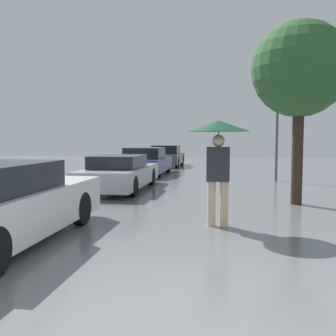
{
  "coord_description": "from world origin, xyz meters",
  "views": [
    {
      "loc": [
        0.18,
        -2.91,
        1.65
      ],
      "look_at": [
        -0.87,
        4.1,
        1.09
      ],
      "focal_mm": 40.0,
      "sensor_mm": 36.0,
      "label": 1
    }
  ],
  "objects_px": {
    "parked_car_third": "(146,162)",
    "parked_car_farthest": "(167,156)",
    "parked_car_nearest": "(0,206)",
    "street_lamp": "(277,112)",
    "parked_car_second": "(120,173)",
    "tree": "(300,70)",
    "pedestrian": "(218,142)"
  },
  "relations": [
    {
      "from": "parked_car_second",
      "to": "parked_car_third",
      "type": "relative_size",
      "value": 1.04
    },
    {
      "from": "parked_car_third",
      "to": "street_lamp",
      "type": "distance_m",
      "value": 6.22
    },
    {
      "from": "parked_car_farthest",
      "to": "tree",
      "type": "height_order",
      "value": "tree"
    },
    {
      "from": "parked_car_nearest",
      "to": "street_lamp",
      "type": "bearing_deg",
      "value": 60.49
    },
    {
      "from": "pedestrian",
      "to": "tree",
      "type": "relative_size",
      "value": 0.44
    },
    {
      "from": "parked_car_nearest",
      "to": "parked_car_third",
      "type": "height_order",
      "value": "parked_car_nearest"
    },
    {
      "from": "parked_car_nearest",
      "to": "parked_car_second",
      "type": "height_order",
      "value": "parked_car_nearest"
    },
    {
      "from": "parked_car_second",
      "to": "tree",
      "type": "distance_m",
      "value": 6.13
    },
    {
      "from": "pedestrian",
      "to": "parked_car_farthest",
      "type": "xyz_separation_m",
      "value": [
        -3.25,
        14.84,
        -1.01
      ]
    },
    {
      "from": "parked_car_nearest",
      "to": "parked_car_third",
      "type": "xyz_separation_m",
      "value": [
        -0.11,
        11.45,
        -0.03
      ]
    },
    {
      "from": "parked_car_farthest",
      "to": "parked_car_third",
      "type": "bearing_deg",
      "value": -92.14
    },
    {
      "from": "parked_car_second",
      "to": "pedestrian",
      "type": "bearing_deg",
      "value": -55.08
    },
    {
      "from": "parked_car_second",
      "to": "parked_car_nearest",
      "type": "bearing_deg",
      "value": -91.22
    },
    {
      "from": "street_lamp",
      "to": "parked_car_third",
      "type": "bearing_deg",
      "value": 161.9
    },
    {
      "from": "parked_car_nearest",
      "to": "parked_car_second",
      "type": "relative_size",
      "value": 1.03
    },
    {
      "from": "pedestrian",
      "to": "street_lamp",
      "type": "xyz_separation_m",
      "value": [
        2.12,
        7.92,
        1.09
      ]
    },
    {
      "from": "parked_car_second",
      "to": "tree",
      "type": "relative_size",
      "value": 0.98
    },
    {
      "from": "pedestrian",
      "to": "parked_car_farthest",
      "type": "relative_size",
      "value": 0.52
    },
    {
      "from": "parked_car_nearest",
      "to": "street_lamp",
      "type": "distance_m",
      "value": 11.26
    },
    {
      "from": "parked_car_third",
      "to": "parked_car_nearest",
      "type": "bearing_deg",
      "value": -89.45
    },
    {
      "from": "pedestrian",
      "to": "parked_car_third",
      "type": "distance_m",
      "value": 10.38
    },
    {
      "from": "parked_car_nearest",
      "to": "tree",
      "type": "xyz_separation_m",
      "value": [
        5.25,
        4.39,
        2.71
      ]
    },
    {
      "from": "street_lamp",
      "to": "tree",
      "type": "bearing_deg",
      "value": -92.2
    },
    {
      "from": "parked_car_third",
      "to": "street_lamp",
      "type": "xyz_separation_m",
      "value": [
        5.56,
        -1.82,
        2.1
      ]
    },
    {
      "from": "parked_car_nearest",
      "to": "street_lamp",
      "type": "relative_size",
      "value": 1.01
    },
    {
      "from": "parked_car_third",
      "to": "parked_car_farthest",
      "type": "distance_m",
      "value": 5.1
    },
    {
      "from": "parked_car_third",
      "to": "tree",
      "type": "bearing_deg",
      "value": -52.81
    },
    {
      "from": "tree",
      "to": "street_lamp",
      "type": "xyz_separation_m",
      "value": [
        0.2,
        5.25,
        -0.64
      ]
    },
    {
      "from": "parked_car_farthest",
      "to": "tree",
      "type": "xyz_separation_m",
      "value": [
        5.17,
        -12.17,
        2.73
      ]
    },
    {
      "from": "street_lamp",
      "to": "parked_car_second",
      "type": "bearing_deg",
      "value": -147.89
    },
    {
      "from": "parked_car_third",
      "to": "parked_car_farthest",
      "type": "relative_size",
      "value": 1.1
    },
    {
      "from": "pedestrian",
      "to": "parked_car_second",
      "type": "relative_size",
      "value": 0.45
    }
  ]
}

